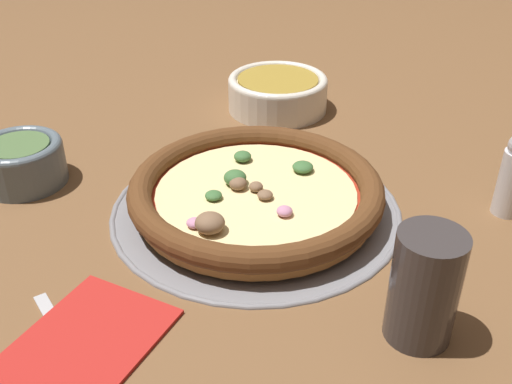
% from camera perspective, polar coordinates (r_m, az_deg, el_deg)
% --- Properties ---
extents(ground_plane, '(3.00, 3.00, 0.00)m').
position_cam_1_polar(ground_plane, '(0.71, 0.00, -1.72)').
color(ground_plane, brown).
extents(pizza_tray, '(0.34, 0.34, 0.01)m').
position_cam_1_polar(pizza_tray, '(0.71, 0.00, -1.52)').
color(pizza_tray, gray).
rests_on(pizza_tray, ground_plane).
extents(pizza, '(0.30, 0.30, 0.04)m').
position_cam_1_polar(pizza, '(0.70, -0.03, 0.02)').
color(pizza, '#A86B33').
rests_on(pizza, pizza_tray).
extents(bowl_near, '(0.16, 0.16, 0.05)m').
position_cam_1_polar(bowl_near, '(0.96, 2.08, 9.56)').
color(bowl_near, silver).
rests_on(bowl_near, ground_plane).
extents(bowl_far, '(0.11, 0.11, 0.06)m').
position_cam_1_polar(bowl_far, '(0.81, -21.44, 2.82)').
color(bowl_far, slate).
rests_on(bowl_far, ground_plane).
extents(drinking_cup, '(0.06, 0.06, 0.11)m').
position_cam_1_polar(drinking_cup, '(0.54, 15.75, -8.71)').
color(drinking_cup, '#383333').
rests_on(drinking_cup, ground_plane).
extents(napkin, '(0.19, 0.18, 0.01)m').
position_cam_1_polar(napkin, '(0.56, -16.25, -13.77)').
color(napkin, '#B2231E').
rests_on(napkin, ground_plane).
extents(fork, '(0.03, 0.19, 0.00)m').
position_cam_1_polar(fork, '(0.55, -16.51, -15.63)').
color(fork, '#B7B7BC').
rests_on(fork, ground_plane).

